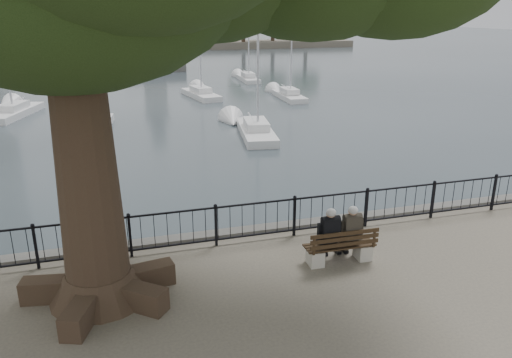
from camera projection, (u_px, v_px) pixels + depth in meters
name	position (u px, v px, depth m)	size (l,w,h in m)	color
harbor	(251.00, 249.00, 12.96)	(260.00, 260.00, 1.20)	#4B4945
railing	(256.00, 219.00, 12.17)	(22.06, 0.06, 1.00)	black
bench	(340.00, 250.00, 11.18)	(1.62, 0.52, 0.85)	#A09C8D
person_left	(327.00, 237.00, 11.09)	(0.40, 0.67, 1.35)	black
person_right	(349.00, 234.00, 11.22)	(0.40, 0.67, 1.35)	black
lion_monument	(153.00, 48.00, 55.51)	(6.35, 6.35, 9.28)	#4B4945
sailboat_b	(93.00, 125.00, 27.65)	(2.35, 5.84, 12.71)	silver
sailboat_c	(256.00, 130.00, 26.65)	(2.43, 5.87, 10.94)	silver
sailboat_d	(289.00, 95.00, 37.72)	(1.55, 4.96, 9.14)	silver
sailboat_e	(14.00, 110.00, 31.55)	(3.12, 5.85, 13.34)	silver
sailboat_f	(201.00, 93.00, 38.31)	(2.34, 5.56, 10.98)	silver
sailboat_g	(248.00, 78.00, 47.12)	(1.56, 4.88, 9.57)	silver
sailboat_h	(83.00, 81.00, 44.21)	(2.97, 5.18, 12.78)	silver
far_shore	(271.00, 24.00, 88.10)	(30.00, 8.60, 9.18)	#565147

